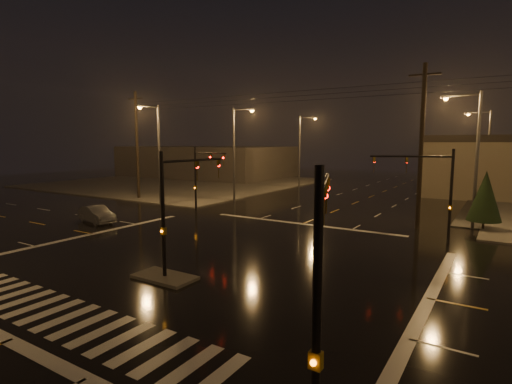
% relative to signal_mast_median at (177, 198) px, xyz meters
% --- Properties ---
extents(ground, '(140.00, 140.00, 0.00)m').
position_rel_signal_mast_median_xyz_m(ground, '(-0.00, 3.07, -3.75)').
color(ground, black).
rests_on(ground, ground).
extents(sidewalk_nw, '(36.00, 36.00, 0.12)m').
position_rel_signal_mast_median_xyz_m(sidewalk_nw, '(-30.00, 33.07, -3.69)').
color(sidewalk_nw, '#4B4943').
rests_on(sidewalk_nw, ground).
extents(median_island, '(3.00, 1.60, 0.15)m').
position_rel_signal_mast_median_xyz_m(median_island, '(-0.00, -0.93, -3.68)').
color(median_island, '#4B4943').
rests_on(median_island, ground).
extents(crosswalk, '(15.00, 2.60, 0.01)m').
position_rel_signal_mast_median_xyz_m(crosswalk, '(-0.00, -5.93, -3.75)').
color(crosswalk, beige).
rests_on(crosswalk, ground).
extents(stop_bar_near, '(16.00, 0.50, 0.01)m').
position_rel_signal_mast_median_xyz_m(stop_bar_near, '(-0.00, -7.93, -3.75)').
color(stop_bar_near, beige).
rests_on(stop_bar_near, ground).
extents(stop_bar_far, '(16.00, 0.50, 0.01)m').
position_rel_signal_mast_median_xyz_m(stop_bar_far, '(-0.00, 14.07, -3.75)').
color(stop_bar_far, beige).
rests_on(stop_bar_far, ground).
extents(commercial_block, '(30.00, 18.00, 5.60)m').
position_rel_signal_mast_median_xyz_m(commercial_block, '(-35.00, 45.07, -0.95)').
color(commercial_block, '#423B3A').
rests_on(commercial_block, ground).
extents(signal_mast_median, '(0.25, 4.59, 6.00)m').
position_rel_signal_mast_median_xyz_m(signal_mast_median, '(0.00, 0.00, 0.00)').
color(signal_mast_median, black).
rests_on(signal_mast_median, ground).
extents(signal_mast_ne, '(4.84, 1.86, 6.00)m').
position_rel_signal_mast_median_xyz_m(signal_mast_ne, '(9.50, 13.21, 0.04)').
color(signal_mast_ne, black).
rests_on(signal_mast_ne, ground).
extents(signal_mast_nw, '(4.84, 1.86, 6.00)m').
position_rel_signal_mast_median_xyz_m(signal_mast_nw, '(-9.50, 13.21, 0.04)').
color(signal_mast_nw, black).
rests_on(signal_mast_nw, ground).
extents(signal_mast_se, '(1.55, 3.87, 6.00)m').
position_rel_signal_mast_median_xyz_m(signal_mast_se, '(10.23, -6.68, -0.04)').
color(signal_mast_se, black).
rests_on(signal_mast_se, ground).
extents(streetlight_1, '(2.77, 0.32, 10.00)m').
position_rel_signal_mast_median_xyz_m(streetlight_1, '(-11.18, 21.07, 2.05)').
color(streetlight_1, '#38383A').
rests_on(streetlight_1, ground).
extents(streetlight_2, '(2.77, 0.32, 10.00)m').
position_rel_signal_mast_median_xyz_m(streetlight_2, '(-11.18, 37.07, 2.05)').
color(streetlight_2, '#38383A').
rests_on(streetlight_2, ground).
extents(streetlight_3, '(2.77, 0.32, 10.00)m').
position_rel_signal_mast_median_xyz_m(streetlight_3, '(11.18, 19.07, 2.05)').
color(streetlight_3, '#38383A').
rests_on(streetlight_3, ground).
extents(streetlight_4, '(2.77, 0.32, 10.00)m').
position_rel_signal_mast_median_xyz_m(streetlight_4, '(11.18, 39.07, 2.05)').
color(streetlight_4, '#38383A').
rests_on(streetlight_4, ground).
extents(streetlight_5, '(0.32, 2.77, 10.00)m').
position_rel_signal_mast_median_xyz_m(streetlight_5, '(-16.00, 14.26, 2.05)').
color(streetlight_5, '#38383A').
rests_on(streetlight_5, ground).
extents(utility_pole_0, '(2.20, 0.32, 12.00)m').
position_rel_signal_mast_median_xyz_m(utility_pole_0, '(-22.00, 17.07, 2.38)').
color(utility_pole_0, black).
rests_on(utility_pole_0, ground).
extents(utility_pole_1, '(2.20, 0.32, 12.00)m').
position_rel_signal_mast_median_xyz_m(utility_pole_1, '(8.00, 17.07, 2.38)').
color(utility_pole_1, black).
rests_on(utility_pole_1, ground).
extents(conifer_0, '(2.34, 2.34, 4.36)m').
position_rel_signal_mast_median_xyz_m(conifer_0, '(12.19, 19.05, -1.22)').
color(conifer_0, black).
rests_on(conifer_0, ground).
extents(car_crossing, '(4.29, 2.22, 1.35)m').
position_rel_signal_mast_median_xyz_m(car_crossing, '(-14.21, 5.81, -3.08)').
color(car_crossing, slate).
rests_on(car_crossing, ground).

